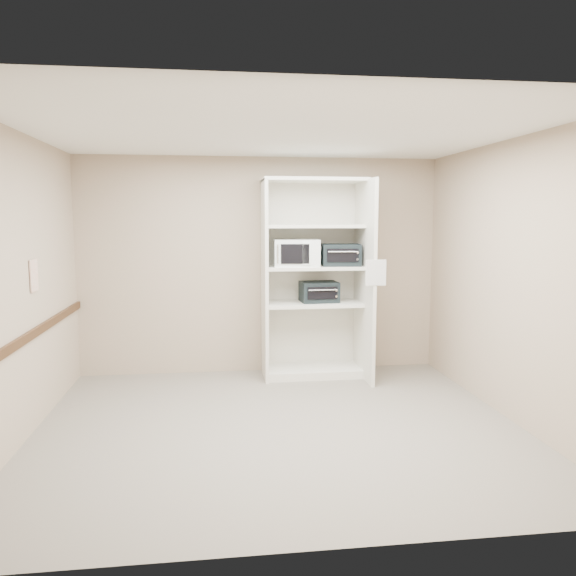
{
  "coord_description": "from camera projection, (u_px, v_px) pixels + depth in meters",
  "views": [
    {
      "loc": [
        -0.57,
        -5.04,
        1.94
      ],
      "look_at": [
        0.25,
        1.27,
        1.15
      ],
      "focal_mm": 35.0,
      "sensor_mm": 36.0,
      "label": 1
    }
  ],
  "objects": [
    {
      "name": "floor",
      "position": [
        279.0,
        427.0,
        5.27
      ],
      "size": [
        4.5,
        4.0,
        0.01
      ],
      "primitive_type": "cube",
      "color": "slate",
      "rests_on": "ground"
    },
    {
      "name": "shelving_unit",
      "position": [
        317.0,
        285.0,
        6.89
      ],
      "size": [
        1.24,
        0.92,
        2.42
      ],
      "color": "silver",
      "rests_on": "floor"
    },
    {
      "name": "microwave",
      "position": [
        296.0,
        253.0,
        6.75
      ],
      "size": [
        0.56,
        0.44,
        0.32
      ],
      "primitive_type": "cube",
      "rotation": [
        0.0,
        0.0,
        -0.07
      ],
      "color": "white",
      "rests_on": "shelving_unit"
    },
    {
      "name": "wall_back",
      "position": [
        261.0,
        266.0,
        7.07
      ],
      "size": [
        4.5,
        0.02,
        2.7
      ],
      "primitive_type": "cube",
      "color": "tan",
      "rests_on": "ground"
    },
    {
      "name": "wall_front",
      "position": [
        319.0,
        325.0,
        3.13
      ],
      "size": [
        4.5,
        0.02,
        2.7
      ],
      "primitive_type": "cube",
      "color": "tan",
      "rests_on": "ground"
    },
    {
      "name": "chair_rail",
      "position": [
        24.0,
        339.0,
        4.87
      ],
      "size": [
        0.04,
        3.98,
        0.08
      ],
      "primitive_type": "cube",
      "color": "#351F0F",
      "rests_on": "wall_left"
    },
    {
      "name": "toaster_oven_lower",
      "position": [
        319.0,
        292.0,
        6.91
      ],
      "size": [
        0.47,
        0.36,
        0.25
      ],
      "primitive_type": "cube",
      "rotation": [
        0.0,
        0.0,
        0.06
      ],
      "color": "black",
      "rests_on": "shelving_unit"
    },
    {
      "name": "wall_poster",
      "position": [
        34.0,
        275.0,
        5.19
      ],
      "size": [
        0.01,
        0.21,
        0.3
      ],
      "primitive_type": "cube",
      "color": "silver",
      "rests_on": "wall_left"
    },
    {
      "name": "wall_right",
      "position": [
        511.0,
        281.0,
        5.39
      ],
      "size": [
        0.02,
        4.0,
        2.7
      ],
      "primitive_type": "cube",
      "color": "tan",
      "rests_on": "ground"
    },
    {
      "name": "ceiling",
      "position": [
        278.0,
        132.0,
        4.93
      ],
      "size": [
        4.5,
        4.0,
        0.01
      ],
      "primitive_type": "cube",
      "color": "white"
    },
    {
      "name": "paper_sign",
      "position": [
        376.0,
        273.0,
        6.32
      ],
      "size": [
        0.23,
        0.02,
        0.29
      ],
      "primitive_type": "cube",
      "rotation": [
        0.0,
        0.0,
        -0.06
      ],
      "color": "white",
      "rests_on": "shelving_unit"
    },
    {
      "name": "wall_left",
      "position": [
        19.0,
        288.0,
        4.81
      ],
      "size": [
        0.02,
        4.0,
        2.7
      ],
      "primitive_type": "cube",
      "color": "tan",
      "rests_on": "ground"
    },
    {
      "name": "toaster_oven_upper",
      "position": [
        341.0,
        255.0,
        6.82
      ],
      "size": [
        0.49,
        0.38,
        0.26
      ],
      "primitive_type": "cube",
      "rotation": [
        0.0,
        0.0,
        -0.08
      ],
      "color": "black",
      "rests_on": "shelving_unit"
    }
  ]
}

